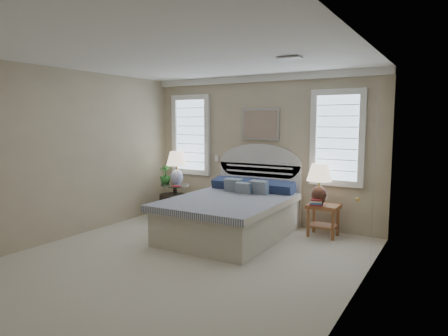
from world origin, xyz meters
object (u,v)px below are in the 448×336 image
at_px(bed, 233,212).
at_px(lamp_right, 319,179).
at_px(nightstand_right, 323,213).
at_px(floor_pot, 172,206).
at_px(lamp_left, 177,164).
at_px(side_table_left, 175,197).

xyz_separation_m(bed, lamp_right, (1.23, 0.67, 0.55)).
bearing_deg(nightstand_right, floor_pot, -176.08).
bearing_deg(nightstand_right, lamp_left, -178.72).
height_order(floor_pot, lamp_right, lamp_right).
bearing_deg(floor_pot, lamp_left, 83.56).
distance_m(side_table_left, lamp_left, 0.65).
xyz_separation_m(floor_pot, lamp_left, (0.02, 0.14, 0.81)).
distance_m(side_table_left, floor_pot, 0.19).
height_order(side_table_left, lamp_right, lamp_right).
distance_m(side_table_left, lamp_right, 2.93).
xyz_separation_m(nightstand_right, lamp_right, (-0.07, -0.02, 0.55)).
xyz_separation_m(side_table_left, nightstand_right, (2.95, 0.10, -0.00)).
bearing_deg(lamp_left, nightstand_right, 1.28).
xyz_separation_m(side_table_left, floor_pot, (0.01, -0.10, -0.16)).
bearing_deg(nightstand_right, bed, -151.97).
relative_size(side_table_left, floor_pot, 1.26).
xyz_separation_m(lamp_left, lamp_right, (2.85, 0.04, -0.10)).
height_order(bed, lamp_left, bed).
bearing_deg(lamp_left, bed, -21.08).
xyz_separation_m(side_table_left, lamp_right, (2.88, 0.08, 0.55)).
relative_size(bed, lamp_right, 3.39).
height_order(bed, floor_pot, bed).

